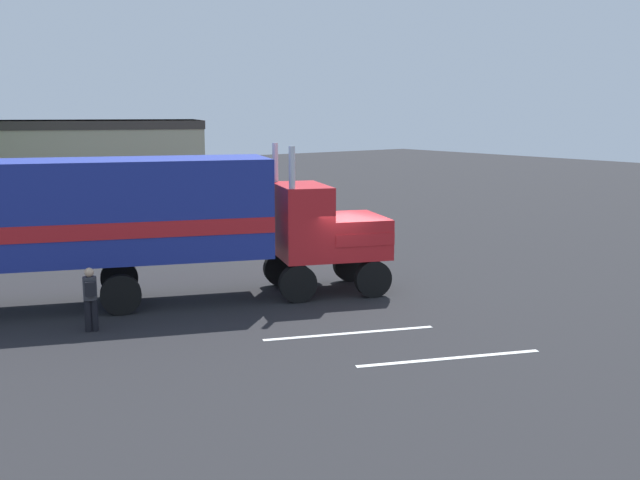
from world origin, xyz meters
TOP-DOWN VIEW (x-y plane):
  - ground_plane at (0.00, 0.00)m, footprint 120.00×120.00m
  - lane_stripe_near at (-2.55, -3.50)m, footprint 4.13×1.81m
  - lane_stripe_mid at (-2.01, -6.36)m, footprint 4.12×1.86m
  - semi_truck at (-5.81, 2.66)m, footprint 14.05×7.68m
  - person_bystander at (-7.56, 0.62)m, footprint 0.38×0.48m
  - parked_car at (-6.12, 12.01)m, footprint 4.73×2.94m
  - building_backdrop at (-0.97, 29.04)m, footprint 22.19×13.69m

SIDE VIEW (x-z plane):
  - ground_plane at x=0.00m, z-range 0.00..0.00m
  - lane_stripe_near at x=-2.55m, z-range 0.00..0.01m
  - lane_stripe_mid at x=-2.01m, z-range 0.00..0.01m
  - parked_car at x=-6.12m, z-range 0.02..1.59m
  - person_bystander at x=-7.56m, z-range 0.08..1.71m
  - semi_truck at x=-5.81m, z-range 0.27..4.77m
  - building_backdrop at x=-0.97m, z-range 0.21..5.05m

